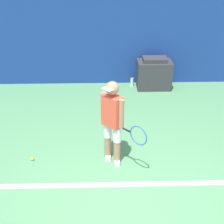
% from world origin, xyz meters
% --- Properties ---
extents(ground_plane, '(24.00, 24.00, 0.00)m').
position_xyz_m(ground_plane, '(0.00, 0.00, 0.00)').
color(ground_plane, '#518C5B').
extents(back_wall, '(24.00, 0.10, 2.30)m').
position_xyz_m(back_wall, '(0.00, 4.65, 1.15)').
color(back_wall, navy).
rests_on(back_wall, ground_plane).
extents(court_baseline, '(21.60, 0.10, 0.01)m').
position_xyz_m(court_baseline, '(0.00, 0.38, 0.01)').
color(court_baseline, white).
rests_on(court_baseline, ground_plane).
extents(tennis_player, '(0.72, 0.71, 1.53)m').
position_xyz_m(tennis_player, '(-0.17, 1.03, 0.84)').
color(tennis_player, '#A37556').
rests_on(tennis_player, ground_plane).
extents(tennis_ball, '(0.07, 0.07, 0.07)m').
position_xyz_m(tennis_ball, '(-1.63, 1.08, 0.03)').
color(tennis_ball, '#D1E533').
rests_on(tennis_ball, ground_plane).
extents(covered_chair, '(0.89, 0.58, 0.85)m').
position_xyz_m(covered_chair, '(1.02, 4.26, 0.40)').
color(covered_chair, '#333338').
rests_on(covered_chair, ground_plane).
extents(water_bottle, '(0.08, 0.08, 0.27)m').
position_xyz_m(water_bottle, '(0.45, 4.37, 0.13)').
color(water_bottle, white).
rests_on(water_bottle, ground_plane).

